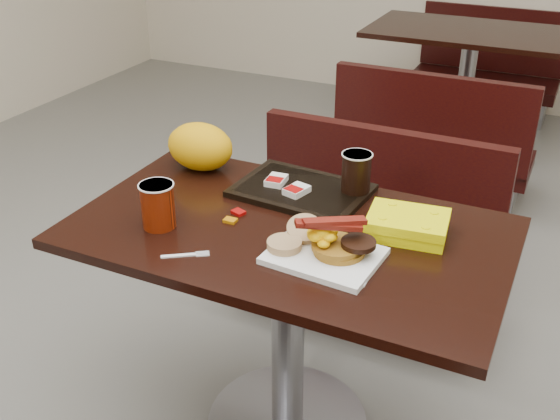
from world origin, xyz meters
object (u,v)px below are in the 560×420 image
at_px(table_far, 465,91).
at_px(bench_far_n, 485,65).
at_px(bench_far_s, 437,132).
at_px(pancake_stack, 339,248).
at_px(coffee_cup_near, 158,206).
at_px(platter, 324,256).
at_px(hashbrown_sleeve_left, 276,180).
at_px(tray, 301,191).
at_px(clamshell, 407,225).
at_px(knife, 372,267).
at_px(hashbrown_sleeve_right, 297,190).
at_px(bench_near_n, 363,234).
at_px(fork, 178,256).
at_px(table_near, 288,335).
at_px(paper_bag, 200,147).
at_px(coffee_cup_far, 356,172).

bearing_deg(table_far, bench_far_n, 90.00).
relative_size(bench_far_s, pancake_stack, 7.55).
relative_size(bench_far_s, coffee_cup_near, 7.81).
distance_m(platter, hashbrown_sleeve_left, 0.42).
distance_m(bench_far_s, pancake_stack, 2.04).
relative_size(bench_far_n, hashbrown_sleeve_left, 13.56).
xyz_separation_m(tray, clamshell, (0.36, -0.10, 0.02)).
distance_m(knife, hashbrown_sleeve_right, 0.42).
height_order(bench_near_n, pancake_stack, pancake_stack).
bearing_deg(bench_far_s, fork, -95.19).
relative_size(platter, hashbrown_sleeve_left, 3.74).
relative_size(table_far, fork, 9.67).
height_order(knife, hashbrown_sleeve_left, hashbrown_sleeve_left).
bearing_deg(knife, table_near, -110.30).
bearing_deg(table_far, paper_bag, -100.21).
relative_size(platter, coffee_cup_far, 2.31).
relative_size(bench_far_s, bench_far_n, 1.00).
distance_m(table_near, tray, 0.44).
bearing_deg(paper_bag, tray, -4.11).
xyz_separation_m(bench_far_s, fork, (-0.20, -2.15, 0.39)).
distance_m(bench_near_n, fork, 1.05).
bearing_deg(pancake_stack, knife, -5.24).
xyz_separation_m(hashbrown_sleeve_left, coffee_cup_far, (0.24, 0.06, 0.05)).
xyz_separation_m(coffee_cup_far, paper_bag, (-0.52, -0.03, -0.00)).
bearing_deg(coffee_cup_near, table_near, 23.30).
distance_m(table_far, paper_bag, 2.44).
bearing_deg(bench_far_s, clamshell, -80.38).
bearing_deg(clamshell, pancake_stack, -129.66).
bearing_deg(table_near, tray, 104.37).
relative_size(fork, tray, 0.32).
relative_size(knife, tray, 0.46).
xyz_separation_m(table_far, pancake_stack, (0.18, -2.68, 0.40)).
distance_m(table_near, clamshell, 0.52).
height_order(pancake_stack, knife, pancake_stack).
distance_m(platter, paper_bag, 0.67).
xyz_separation_m(table_near, clamshell, (0.30, 0.11, 0.40)).
height_order(bench_far_n, clamshell, clamshell).
bearing_deg(table_far, tray, -91.30).
bearing_deg(paper_bag, platter, -30.80).
relative_size(bench_far_n, pancake_stack, 7.55).
relative_size(bench_far_s, knife, 5.53).
relative_size(bench_near_n, hashbrown_sleeve_right, 13.54).
relative_size(pancake_stack, fork, 1.07).
bearing_deg(pancake_stack, bench_far_s, 95.18).
distance_m(table_near, bench_near_n, 0.70).
relative_size(bench_near_n, table_far, 0.83).
bearing_deg(fork, coffee_cup_near, 106.44).
bearing_deg(knife, coffee_cup_far, -155.66).
bearing_deg(fork, bench_near_n, 44.76).
relative_size(platter, tray, 0.71).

